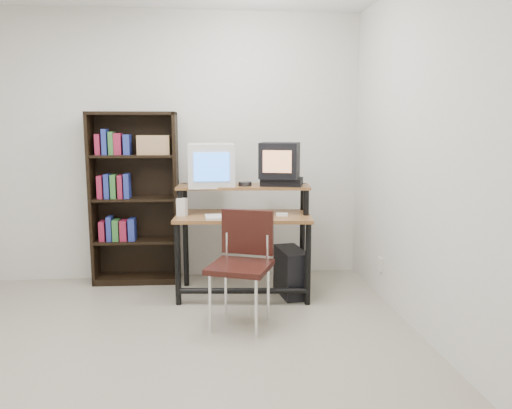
{
  "coord_description": "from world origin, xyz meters",
  "views": [
    {
      "loc": [
        0.44,
        -2.98,
        1.52
      ],
      "look_at": [
        0.88,
        1.1,
        0.86
      ],
      "focal_mm": 35.0,
      "sensor_mm": 36.0,
      "label": 1
    }
  ],
  "objects": [
    {
      "name": "floor",
      "position": [
        0.0,
        0.0,
        -0.01
      ],
      "size": [
        4.0,
        4.0,
        0.01
      ],
      "primitive_type": "cube",
      "color": "#A39B87",
      "rests_on": "ground"
    },
    {
      "name": "back_wall",
      "position": [
        0.0,
        2.0,
        1.3
      ],
      "size": [
        4.0,
        0.01,
        2.6
      ],
      "primitive_type": "cube",
      "color": "silver",
      "rests_on": "floor"
    },
    {
      "name": "right_wall",
      "position": [
        2.0,
        0.0,
        1.3
      ],
      "size": [
        0.01,
        4.0,
        2.6
      ],
      "primitive_type": "cube",
      "color": "silver",
      "rests_on": "floor"
    },
    {
      "name": "computer_desk",
      "position": [
        0.79,
        1.36,
        0.69
      ],
      "size": [
        1.24,
        0.71,
        0.98
      ],
      "rotation": [
        0.0,
        0.0,
        -0.1
      ],
      "color": "brown",
      "rests_on": "floor"
    },
    {
      "name": "crt_monitor",
      "position": [
        0.51,
        1.51,
        1.16
      ],
      "size": [
        0.41,
        0.42,
        0.38
      ],
      "rotation": [
        0.0,
        0.0,
        -0.0
      ],
      "color": "beige",
      "rests_on": "computer_desk"
    },
    {
      "name": "vcr",
      "position": [
        1.14,
        1.42,
        1.01
      ],
      "size": [
        0.42,
        0.35,
        0.08
      ],
      "primitive_type": "cube",
      "rotation": [
        0.0,
        0.0,
        -0.29
      ],
      "color": "black",
      "rests_on": "computer_desk"
    },
    {
      "name": "crt_tv",
      "position": [
        1.12,
        1.42,
        1.21
      ],
      "size": [
        0.41,
        0.41,
        0.31
      ],
      "rotation": [
        0.0,
        0.0,
        -0.29
      ],
      "color": "black",
      "rests_on": "vcr"
    },
    {
      "name": "cd_spindle",
      "position": [
        0.81,
        1.42,
        0.99
      ],
      "size": [
        0.13,
        0.13,
        0.05
      ],
      "primitive_type": "cylinder",
      "rotation": [
        0.0,
        0.0,
        0.11
      ],
      "color": "#26262B",
      "rests_on": "computer_desk"
    },
    {
      "name": "keyboard",
      "position": [
        0.69,
        1.2,
        0.74
      ],
      "size": [
        0.48,
        0.23,
        0.03
      ],
      "primitive_type": "cube",
      "rotation": [
        0.0,
        0.0,
        0.03
      ],
      "color": "beige",
      "rests_on": "computer_desk"
    },
    {
      "name": "mousepad",
      "position": [
        1.11,
        1.24,
        0.72
      ],
      "size": [
        0.24,
        0.21,
        0.01
      ],
      "primitive_type": "cube",
      "rotation": [
        0.0,
        0.0,
        0.13
      ],
      "color": "black",
      "rests_on": "computer_desk"
    },
    {
      "name": "mouse",
      "position": [
        1.12,
        1.25,
        0.74
      ],
      "size": [
        0.11,
        0.07,
        0.03
      ],
      "primitive_type": "cube",
      "rotation": [
        0.0,
        0.0,
        -0.11
      ],
      "color": "white",
      "rests_on": "mousepad"
    },
    {
      "name": "desk_speaker",
      "position": [
        0.25,
        1.34,
        0.8
      ],
      "size": [
        0.1,
        0.1,
        0.17
      ],
      "primitive_type": "cube",
      "rotation": [
        0.0,
        0.0,
        -0.33
      ],
      "color": "beige",
      "rests_on": "computer_desk"
    },
    {
      "name": "pc_tower",
      "position": [
        1.21,
        1.3,
        0.21
      ],
      "size": [
        0.26,
        0.47,
        0.42
      ],
      "primitive_type": "cube",
      "rotation": [
        0.0,
        0.0,
        0.13
      ],
      "color": "black",
      "rests_on": "floor"
    },
    {
      "name": "school_chair",
      "position": [
        0.73,
        0.7,
        0.54
      ],
      "size": [
        0.56,
        0.56,
        0.87
      ],
      "rotation": [
        0.0,
        0.0,
        -0.38
      ],
      "color": "black",
      "rests_on": "floor"
    },
    {
      "name": "bookshelf",
      "position": [
        -0.21,
        1.85,
        0.85
      ],
      "size": [
        0.83,
        0.31,
        1.64
      ],
      "rotation": [
        0.0,
        0.0,
        -0.04
      ],
      "color": "black",
      "rests_on": "floor"
    },
    {
      "name": "wall_outlet",
      "position": [
        1.99,
        1.15,
        0.3
      ],
      "size": [
        0.02,
        0.08,
        0.12
      ],
      "primitive_type": "cube",
      "color": "beige",
      "rests_on": "right_wall"
    }
  ]
}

